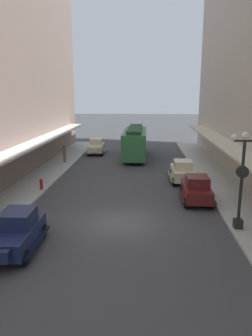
{
  "coord_description": "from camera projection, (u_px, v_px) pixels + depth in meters",
  "views": [
    {
      "loc": [
        1.4,
        -16.91,
        7.16
      ],
      "look_at": [
        0.0,
        6.0,
        1.8
      ],
      "focal_mm": 34.09,
      "sensor_mm": 36.0,
      "label": 1
    }
  ],
  "objects": [
    {
      "name": "streetcar",
      "position": [
        135.0,
        141.0,
        36.23
      ],
      "size": [
        2.56,
        9.61,
        3.46
      ],
      "color": "#33723F",
      "rests_on": "ground"
    },
    {
      "name": "parked_car_1",
      "position": [
        96.0,
        146.0,
        38.81
      ],
      "size": [
        2.29,
        4.31,
        1.84
      ],
      "color": "beige",
      "rests_on": "ground"
    },
    {
      "name": "parked_car_2",
      "position": [
        196.0,
        188.0,
        21.49
      ],
      "size": [
        2.2,
        4.28,
        1.84
      ],
      "color": "#591919",
      "rests_on": "ground"
    },
    {
      "name": "lamp_post_with_clock",
      "position": [
        242.0,
        177.0,
        16.42
      ],
      "size": [
        1.42,
        0.44,
        5.16
      ],
      "color": "black",
      "rests_on": "sidewalk_right"
    },
    {
      "name": "ground_plane",
      "position": [
        120.0,
        223.0,
        18.14
      ],
      "size": [
        200.0,
        200.0,
        0.0
      ],
      "primitive_type": "plane",
      "color": "#424244"
    },
    {
      "name": "fire_hydrant",
      "position": [
        41.0,
        184.0,
        23.86
      ],
      "size": [
        0.24,
        0.24,
        0.82
      ],
      "color": "#B21E19",
      "rests_on": "sidewalk_left"
    },
    {
      "name": "parked_car_3",
      "position": [
        17.0,
        231.0,
        14.84
      ],
      "size": [
        2.26,
        4.3,
        1.84
      ],
      "color": "#19234C",
      "rests_on": "ground"
    },
    {
      "name": "parked_car_0",
      "position": [
        183.0,
        171.0,
        26.43
      ],
      "size": [
        2.18,
        4.28,
        1.84
      ],
      "color": "beige",
      "rests_on": "ground"
    },
    {
      "name": "pedestrian_0",
      "position": [
        64.0,
        154.0,
        33.28
      ],
      "size": [
        0.36,
        0.28,
        1.67
      ],
      "color": "slate",
      "rests_on": "sidewalk_left"
    }
  ]
}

